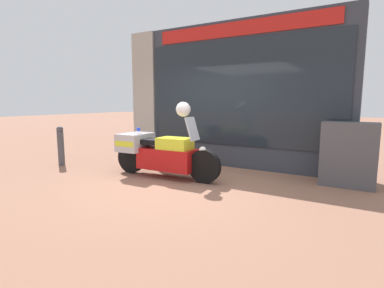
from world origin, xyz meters
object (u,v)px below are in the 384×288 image
utility_cabinet (348,155)px  street_bollard (61,145)px  white_helmet (183,109)px  paramedic_motorcycle (158,152)px

utility_cabinet → street_bollard: (-6.30, -1.56, -0.10)m
white_helmet → street_bollard: size_ratio=0.30×
paramedic_motorcycle → street_bollard: size_ratio=2.54×
street_bollard → utility_cabinet: bearing=13.9°
utility_cabinet → white_helmet: 3.24m
paramedic_motorcycle → white_helmet: (0.62, 0.02, 0.91)m
white_helmet → paramedic_motorcycle: bearing=-177.7°
paramedic_motorcycle → street_bollard: 2.80m
utility_cabinet → white_helmet: bearing=-157.6°
paramedic_motorcycle → utility_cabinet: size_ratio=2.06×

